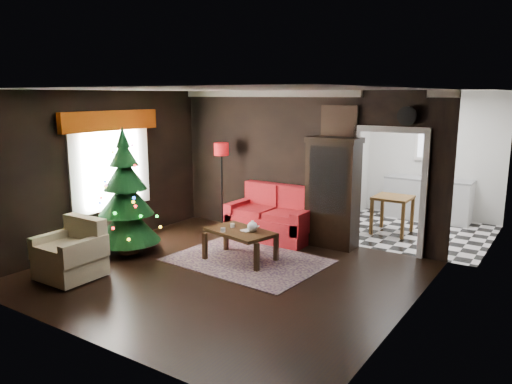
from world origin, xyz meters
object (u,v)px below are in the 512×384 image
Objects in this scene: christmas_tree at (126,194)px; teapot at (252,226)px; loveseat at (272,213)px; coffee_table at (240,245)px; curio_cabinet at (333,195)px; floor_lamp at (222,189)px; wall_clock at (407,116)px; kitchen_table at (392,215)px; armchair at (69,249)px.

christmas_tree is 11.21× the size of teapot.
loveseat is 1.50× the size of coffee_table.
coffee_table is (-0.92, -1.59, -0.68)m from curio_cabinet.
curio_cabinet is 1.00× the size of floor_lamp.
wall_clock is (2.35, 0.40, 1.88)m from loveseat.
loveseat reaches higher than kitchen_table.
armchair is at bearing -128.49° from coffee_table.
floor_lamp reaches higher than kitchen_table.
loveseat is 1.40m from coffee_table.
curio_cabinet is (1.15, 0.22, 0.45)m from loveseat.
kitchen_table is (3.46, 3.75, -0.67)m from christmas_tree.
floor_lamp is 2.11m from coffee_table.
curio_cabinet is 4.51m from armchair.
loveseat is 3.04m from wall_clock.
wall_clock is (3.77, 3.84, 1.92)m from armchair.
loveseat is 0.90× the size of floor_lamp.
curio_cabinet reaches higher than floor_lamp.
teapot is at bearing 20.30° from christmas_tree.
christmas_tree is at bearing -140.41° from curio_cabinet.
teapot is (-0.70, -1.54, -0.34)m from curio_cabinet.
teapot is at bearing -39.33° from floor_lamp.
christmas_tree is (-1.66, -2.10, 0.55)m from loveseat.
armchair is (-2.57, -3.66, -0.49)m from curio_cabinet.
kitchen_table is at bearing 65.53° from teapot.
curio_cabinet reaches higher than kitchen_table.
teapot is (2.11, 0.78, -0.44)m from christmas_tree.
floor_lamp reaches higher than loveseat.
wall_clock reaches higher than coffee_table.
curio_cabinet is at bearing -114.44° from kitchen_table.
curio_cabinet reaches higher than teapot.
armchair is at bearing -112.46° from loveseat.
armchair is 2.83m from teapot.
curio_cabinet is 9.87× the size of teapot.
teapot is at bearing 48.47° from armchair.
coffee_table is 0.41m from teapot.
wall_clock is (1.20, 0.18, 1.43)m from curio_cabinet.
kitchen_table is (3.22, 5.09, -0.09)m from armchair.
christmas_tree is at bearing -128.27° from loveseat.
curio_cabinet is 1.96m from coffee_table.
loveseat is at bearing 67.43° from armchair.
loveseat is 0.79× the size of christmas_tree.
loveseat is 1.96× the size of armchair.
christmas_tree is 5.15m from kitchen_table.
coffee_table is 3.40m from kitchen_table.
loveseat is at bearing 99.50° from coffee_table.
teapot is (1.68, -1.37, -0.22)m from floor_lamp.
christmas_tree reaches higher than armchair.
kitchen_table is at bearing 42.51° from loveseat.
floor_lamp is 2.18m from teapot.
wall_clock reaches higher than christmas_tree.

